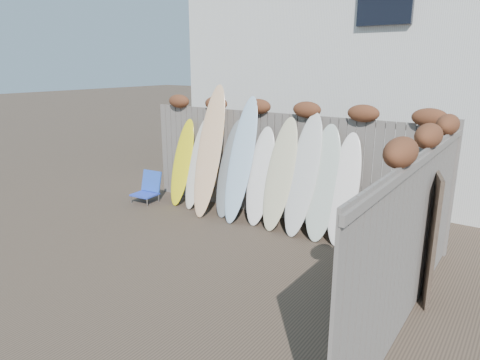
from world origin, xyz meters
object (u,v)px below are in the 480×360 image
Objects in this scene: wooden_crate at (377,255)px; lattice_panel at (429,232)px; surfboard_0 at (182,162)px; beach_chair at (148,188)px.

lattice_panel reaches higher than wooden_crate.
wooden_crate is at bearing -13.54° from surfboard_0.
surfboard_0 is at bearing 27.55° from beach_chair.
beach_chair is 0.40× the size of lattice_panel.
surfboard_0 is at bearing 166.44° from wooden_crate.
lattice_panel is 5.12m from surfboard_0.
beach_chair is 0.81× the size of wooden_crate.
surfboard_0 is (-5.04, 0.91, 0.08)m from lattice_panel.
surfboard_0 reaches higher than wooden_crate.
beach_chair is 5.21m from wooden_crate.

